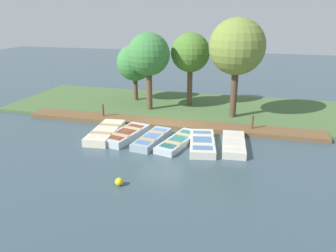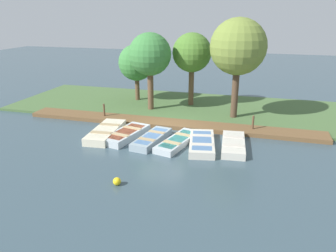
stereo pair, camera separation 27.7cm
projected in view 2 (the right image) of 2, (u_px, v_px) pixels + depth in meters
name	position (u px, v px, depth m)	size (l,w,h in m)	color
ground_plane	(163.00, 131.00, 18.52)	(80.00, 80.00, 0.00)	#384C56
shore_bank	(183.00, 107.00, 23.04)	(8.00, 24.00, 0.16)	#476638
dock_walkway	(168.00, 123.00, 19.49)	(1.43, 17.79, 0.23)	brown
rowboat_0	(106.00, 132.00, 17.85)	(3.52, 1.50, 0.43)	beige
rowboat_1	(126.00, 134.00, 17.52)	(3.27, 1.81, 0.40)	#B2BCC1
rowboat_2	(152.00, 139.00, 16.94)	(3.14, 1.41, 0.38)	#8C9EA8
rowboat_3	(178.00, 141.00, 16.69)	(3.47, 1.77, 0.33)	#B2BCC1
rowboat_4	(202.00, 143.00, 16.37)	(3.37, 1.75, 0.39)	beige
rowboat_5	(233.00, 144.00, 16.23)	(3.13, 1.36, 0.38)	beige
mooring_post_near	(104.00, 111.00, 20.46)	(0.12, 0.12, 1.02)	brown
mooring_post_far	(253.00, 124.00, 18.15)	(0.12, 0.12, 1.02)	brown
buoy	(117.00, 181.00, 12.74)	(0.32, 0.32, 0.32)	yellow
park_tree_far_left	(137.00, 63.00, 23.74)	(2.63, 2.63, 4.24)	brown
park_tree_left	(150.00, 55.00, 21.09)	(2.76, 2.76, 5.21)	brown
park_tree_center	(192.00, 53.00, 22.11)	(2.65, 2.65, 5.14)	brown
park_tree_right	(238.00, 47.00, 19.17)	(3.34, 3.34, 6.15)	#4C3828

